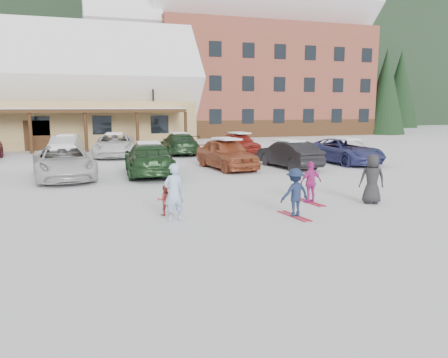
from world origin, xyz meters
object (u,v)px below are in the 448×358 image
object	(u,v)px
parked_car_11	(179,144)
child_magenta	(311,182)
day_lodge	(14,97)
parked_car_2	(63,162)
parked_car_4	(226,154)
parked_car_9	(67,146)
parked_car_6	(345,151)
parked_car_12	(240,143)
parked_car_3	(149,159)
parked_car_5	(289,154)
bystander_dark	(372,179)
alpine_hotel	(241,60)
child_navy	(295,193)
parked_car_10	(115,145)
lamp_post	(153,104)
adult_skier	(174,193)
toddler_red	(165,200)

from	to	relation	value
parked_car_11	child_magenta	bearing A→B (deg)	94.51
day_lodge	parked_car_2	distance (m)	19.72
parked_car_4	parked_car_9	distance (m)	11.19
parked_car_6	parked_car_12	xyz separation A→B (m)	(-3.81, 7.09, -0.00)
parked_car_6	parked_car_11	xyz separation A→B (m)	(-8.00, 7.57, 0.02)
parked_car_3	parked_car_11	size ratio (longest dim) A/B	1.06
parked_car_3	parked_car_5	xyz separation A→B (m)	(7.41, 0.26, -0.05)
parked_car_11	parked_car_9	bearing A→B (deg)	-0.23
parked_car_11	bystander_dark	bearing A→B (deg)	100.63
parked_car_4	day_lodge	bearing A→B (deg)	115.57
day_lodge	child_magenta	bearing A→B (deg)	-65.12
parked_car_6	parked_car_9	distance (m)	16.99
alpine_hotel	parked_car_6	world-z (taller)	alpine_hotel
parked_car_9	parked_car_5	bearing A→B (deg)	150.97
child_navy	bystander_dark	size ratio (longest dim) A/B	0.87
parked_car_3	parked_car_4	bearing A→B (deg)	-164.94
parked_car_10	lamp_post	bearing A→B (deg)	68.58
parked_car_3	parked_car_6	bearing A→B (deg)	-171.69
bystander_dark	parked_car_10	distance (m)	18.27
adult_skier	toddler_red	distance (m)	0.88
parked_car_11	child_navy	bearing A→B (deg)	89.80
child_navy	parked_car_9	distance (m)	19.17
bystander_dark	parked_car_9	bearing A→B (deg)	-36.24
parked_car_5	alpine_hotel	bearing A→B (deg)	-113.31
toddler_red	parked_car_10	distance (m)	16.30
adult_skier	parked_car_11	bearing A→B (deg)	-117.65
parked_car_10	parked_car_6	bearing A→B (deg)	-24.90
parked_car_4	parked_car_12	world-z (taller)	parked_car_4
day_lodge	parked_car_11	xyz separation A→B (m)	(11.36, -10.51, -3.22)
parked_car_2	parked_car_12	size ratio (longest dim) A/B	1.29
adult_skier	parked_car_2	world-z (taller)	adult_skier
toddler_red	parked_car_12	bearing A→B (deg)	-116.64
day_lodge	adult_skier	bearing A→B (deg)	-74.73
bystander_dark	parked_car_11	size ratio (longest dim) A/B	0.33
day_lodge	lamp_post	distance (m)	11.39
alpine_hotel	bystander_dark	world-z (taller)	alpine_hotel
child_navy	day_lodge	bearing A→B (deg)	-77.32
day_lodge	parked_car_10	xyz separation A→B (m)	(7.12, -10.67, -3.19)
adult_skier	bystander_dark	world-z (taller)	bystander_dark
lamp_post	parked_car_5	bearing A→B (deg)	-72.20
parked_car_11	parked_car_6	bearing A→B (deg)	137.41
parked_car_9	parked_car_11	world-z (taller)	parked_car_11
toddler_red	parked_car_4	bearing A→B (deg)	-118.36
lamp_post	child_magenta	bearing A→B (deg)	-85.80
parked_car_3	parked_car_5	world-z (taller)	parked_car_3
toddler_red	parked_car_2	distance (m)	8.58
parked_car_10	parked_car_11	xyz separation A→B (m)	(4.25, 0.16, -0.03)
parked_car_4	parked_car_3	bearing A→B (deg)	-176.92
lamp_post	child_navy	world-z (taller)	lamp_post
bystander_dark	parked_car_2	bearing A→B (deg)	-17.20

